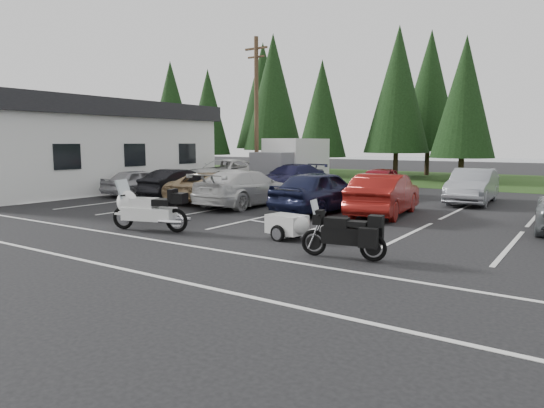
{
  "coord_description": "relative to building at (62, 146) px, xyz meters",
  "views": [
    {
      "loc": [
        7.63,
        -12.5,
        2.65
      ],
      "look_at": [
        -0.44,
        -0.5,
        0.81
      ],
      "focal_mm": 32.0,
      "sensor_mm": 36.0,
      "label": 1
    }
  ],
  "objects": [
    {
      "name": "box_truck",
      "position": [
        10.0,
        8.5,
        -1.0
      ],
      "size": [
        2.4,
        5.6,
        2.9
      ],
      "primitive_type": null,
      "color": "silver",
      "rests_on": "ground"
    },
    {
      "name": "car_far_0",
      "position": [
        6.88,
        6.2,
        -1.63
      ],
      "size": [
        3.15,
        6.11,
        1.65
      ],
      "primitive_type": "imported",
      "rotation": [
        0.0,
        0.0,
        0.07
      ],
      "color": "white",
      "rests_on": "ground"
    },
    {
      "name": "conifer_back_a",
      "position": [
        -2.0,
        23.0,
        4.74
      ],
      "size": [
        5.28,
        5.28,
        12.3
      ],
      "color": "#332316",
      "rests_on": "ground"
    },
    {
      "name": "stall_markings",
      "position": [
        18.0,
        -2.0,
        -2.45
      ],
      "size": [
        32.0,
        16.0,
        0.01
      ],
      "primitive_type": "cube",
      "color": "silver",
      "rests_on": "ground"
    },
    {
      "name": "conifer_back_b",
      "position": [
        14.0,
        23.5,
        4.32
      ],
      "size": [
        4.97,
        4.97,
        11.58
      ],
      "color": "#332316",
      "rests_on": "ground"
    },
    {
      "name": "car_near_5",
      "position": [
        19.21,
        0.4,
        -1.69
      ],
      "size": [
        2.09,
        4.78,
        1.53
      ],
      "primitive_type": "imported",
      "rotation": [
        0.0,
        0.0,
        3.25
      ],
      "color": "maroon",
      "rests_on": "ground"
    },
    {
      "name": "conifer_5",
      "position": [
        18.0,
        17.6,
        3.18
      ],
      "size": [
        4.14,
        4.14,
        9.63
      ],
      "color": "#332316",
      "rests_on": "ground"
    },
    {
      "name": "car_far_1",
      "position": [
        11.5,
        6.33,
        -1.72
      ],
      "size": [
        2.4,
        5.18,
        1.47
      ],
      "primitive_type": "imported",
      "rotation": [
        0.0,
        0.0,
        -0.07
      ],
      "color": "#1A1A42",
      "rests_on": "ground"
    },
    {
      "name": "car_near_3",
      "position": [
        13.41,
        -0.28,
        -1.69
      ],
      "size": [
        2.21,
        5.27,
        1.52
      ],
      "primitive_type": "imported",
      "rotation": [
        0.0,
        0.0,
        3.13
      ],
      "color": "silver",
      "rests_on": "ground"
    },
    {
      "name": "cargo_trailer",
      "position": [
        18.63,
        -5.35,
        -2.1
      ],
      "size": [
        1.6,
        1.04,
        0.69
      ],
      "primitive_type": null,
      "rotation": [
        0.0,
        0.0,
        -0.14
      ],
      "color": "silver",
      "rests_on": "ground"
    },
    {
      "name": "car_near_4",
      "position": [
        16.88,
        -0.13,
        -1.64
      ],
      "size": [
        2.39,
        4.92,
        1.62
      ],
      "primitive_type": "imported",
      "rotation": [
        0.0,
        0.0,
        3.04
      ],
      "color": "#161A38",
      "rests_on": "ground"
    },
    {
      "name": "utility_pole",
      "position": [
        8.0,
        8.0,
        2.25
      ],
      "size": [
        1.6,
        0.26,
        9.0
      ],
      "color": "#473321",
      "rests_on": "ground"
    },
    {
      "name": "grass_strip",
      "position": [
        18.0,
        20.0,
        -2.45
      ],
      "size": [
        80.0,
        16.0,
        0.01
      ],
      "primitive_type": "cube",
      "color": "#1D3811",
      "rests_on": "ground"
    },
    {
      "name": "adventure_motorcycle",
      "position": [
        20.89,
        -6.54,
        -1.77
      ],
      "size": [
        2.33,
        1.11,
        1.36
      ],
      "primitive_type": null,
      "rotation": [
        0.0,
        0.0,
        0.15
      ],
      "color": "black",
      "rests_on": "ground"
    },
    {
      "name": "car_near_1",
      "position": [
        8.78,
        0.48,
        -1.76
      ],
      "size": [
        1.54,
        4.2,
        1.38
      ],
      "primitive_type": "imported",
      "rotation": [
        0.0,
        0.0,
        3.16
      ],
      "color": "black",
      "rests_on": "ground"
    },
    {
      "name": "conifer_0",
      "position": [
        -10.0,
        18.5,
        3.78
      ],
      "size": [
        4.58,
        4.58,
        10.66
      ],
      "color": "#332316",
      "rests_on": "ground"
    },
    {
      "name": "conifer_4",
      "position": [
        13.0,
        18.9,
        4.08
      ],
      "size": [
        4.8,
        4.8,
        11.17
      ],
      "color": "#332316",
      "rests_on": "ground"
    },
    {
      "name": "car_far_2",
      "position": [
        16.83,
        5.9,
        -1.71
      ],
      "size": [
        2.1,
        4.45,
        1.47
      ],
      "primitive_type": "imported",
      "rotation": [
        0.0,
        0.0,
        0.09
      ],
      "color": "maroon",
      "rests_on": "ground"
    },
    {
      "name": "car_near_0",
      "position": [
        6.44,
        0.05,
        -1.78
      ],
      "size": [
        1.9,
        4.03,
        1.33
      ],
      "primitive_type": "imported",
      "rotation": [
        0.0,
        0.0,
        3.06
      ],
      "color": "#ADACB1",
      "rests_on": "ground"
    },
    {
      "name": "touring_motorcycle",
      "position": [
        14.5,
        -6.59,
        -1.67
      ],
      "size": [
        2.94,
        1.63,
        1.56
      ],
      "primitive_type": null,
      "rotation": [
        0.0,
        0.0,
        0.29
      ],
      "color": "white",
      "rests_on": "ground"
    },
    {
      "name": "conifer_1",
      "position": [
        -4.0,
        17.2,
        2.94
      ],
      "size": [
        3.96,
        3.96,
        9.22
      ],
      "color": "#332316",
      "rests_on": "ground"
    },
    {
      "name": "building",
      "position": [
        0.0,
        0.0,
        0.0
      ],
      "size": [
        10.6,
        15.6,
        4.9
      ],
      "primitive_type": null,
      "color": "white",
      "rests_on": "ground"
    },
    {
      "name": "ground",
      "position": [
        18.0,
        -4.0,
        -2.45
      ],
      "size": [
        120.0,
        120.0,
        0.0
      ],
      "primitive_type": "plane",
      "color": "black",
      "rests_on": "ground"
    },
    {
      "name": "car_near_2",
      "position": [
        11.28,
        0.03,
        -1.78
      ],
      "size": [
        2.71,
        5.02,
        1.34
      ],
      "primitive_type": "imported",
      "rotation": [
        0.0,
        0.0,
        3.25
      ],
      "color": "tan",
      "rests_on": "ground"
    },
    {
      "name": "conifer_2",
      "position": [
        2.0,
        18.8,
        4.5
      ],
      "size": [
        5.1,
        5.1,
        11.89
      ],
      "color": "#332316",
      "rests_on": "ground"
    },
    {
      "name": "conifer_3",
      "position": [
        7.5,
        17.4,
        2.82
      ],
      "size": [
        3.87,
        3.87,
        9.02
      ],
      "color": "#332316",
      "rests_on": "ground"
    },
    {
      "name": "car_far_3",
      "position": [
        21.12,
        5.98,
        -1.69
      ],
      "size": [
        1.78,
        4.66,
        1.52
      ],
      "primitive_type": "imported",
      "rotation": [
        0.0,
        0.0,
        0.04
      ],
      "color": "gray",
      "rests_on": "ground"
    }
  ]
}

